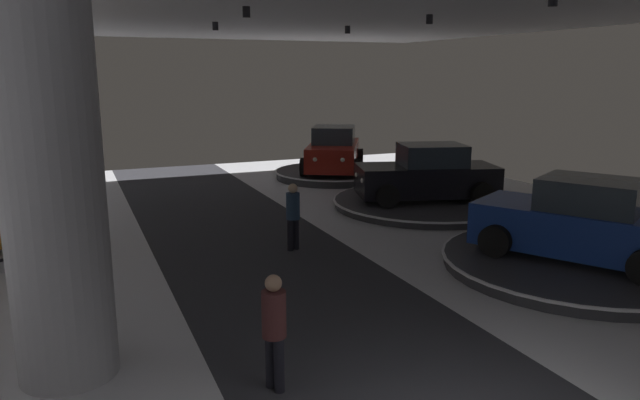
{
  "coord_description": "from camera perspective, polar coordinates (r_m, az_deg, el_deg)",
  "views": [
    {
      "loc": [
        -3.74,
        -4.19,
        4.1
      ],
      "look_at": [
        1.11,
        7.19,
        1.4
      ],
      "focal_mm": 33.04,
      "sensor_mm": 36.0,
      "label": 1
    }
  ],
  "objects": [
    {
      "name": "display_platform_mid_right",
      "position": [
        13.64,
        23.61,
        -5.59
      ],
      "size": [
        5.62,
        5.62,
        0.26
      ],
      "color": "#333338",
      "rests_on": "ground"
    },
    {
      "name": "display_platform_far_right",
      "position": [
        18.53,
        10.17,
        -0.23
      ],
      "size": [
        5.73,
        5.73,
        0.24
      ],
      "color": "#333338",
      "rests_on": "ground"
    },
    {
      "name": "display_car_far_right",
      "position": [
        18.37,
        10.36,
        2.41
      ],
      "size": [
        4.54,
        3.14,
        1.71
      ],
      "color": "black",
      "rests_on": "display_platform_far_right"
    },
    {
      "name": "visitor_walking_near",
      "position": [
        13.66,
        -2.63,
        -1.22
      ],
      "size": [
        0.32,
        0.32,
        1.59
      ],
      "color": "black",
      "rests_on": "ground"
    },
    {
      "name": "display_car_mid_right",
      "position": [
        13.41,
        24.05,
        -2.02
      ],
      "size": [
        3.67,
        4.54,
        1.71
      ],
      "color": "navy",
      "rests_on": "display_platform_mid_right"
    },
    {
      "name": "column_left",
      "position": [
        8.36,
        -24.56,
        1.89
      ],
      "size": [
        1.31,
        1.31,
        5.5
      ],
      "color": "#ADADB2",
      "rests_on": "ground"
    },
    {
      "name": "display_platform_deep_right",
      "position": [
        23.21,
        1.3,
        2.58
      ],
      "size": [
        4.58,
        4.58,
        0.31
      ],
      "color": "#333338",
      "rests_on": "ground"
    },
    {
      "name": "display_car_deep_right",
      "position": [
        23.1,
        1.32,
        4.8
      ],
      "size": [
        3.66,
        4.55,
        1.71
      ],
      "color": "maroon",
      "rests_on": "display_platform_deep_right"
    },
    {
      "name": "visitor_walking_far",
      "position": [
        7.77,
        -4.47,
        -12.0
      ],
      "size": [
        0.32,
        0.32,
        1.59
      ],
      "color": "black",
      "rests_on": "ground"
    }
  ]
}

